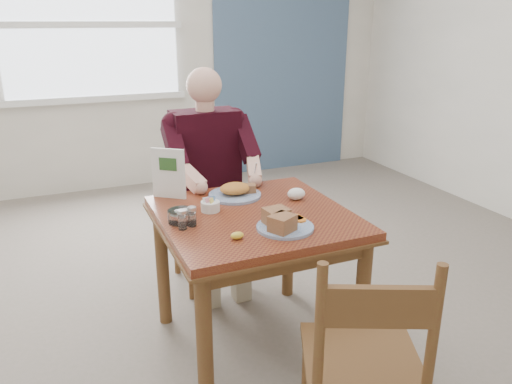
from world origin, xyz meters
name	(u,v)px	position (x,y,z in m)	size (l,w,h in m)	color
floor	(254,342)	(0.00, 0.00, 0.00)	(6.00, 6.00, 0.00)	#6A6356
wall_back	(134,46)	(0.00, 3.00, 1.40)	(5.50, 5.50, 0.00)	beige
accent_panel	(284,43)	(1.60, 2.98, 1.40)	(1.60, 0.02, 2.80)	#425C7B
lemon_wedge	(237,236)	(-0.19, -0.25, 0.77)	(0.06, 0.04, 0.03)	gold
napkin	(296,194)	(0.28, 0.10, 0.78)	(0.10, 0.08, 0.06)	white
metal_dish	(297,194)	(0.32, 0.16, 0.75)	(0.07, 0.07, 0.01)	silver
window	(90,25)	(-0.40, 2.97, 1.60)	(1.72, 0.04, 1.42)	white
table	(254,234)	(0.00, 0.00, 0.64)	(0.92, 0.92, 0.75)	brown
chair_far	(207,210)	(0.00, 0.80, 0.48)	(0.42, 0.42, 0.95)	brown
chair_near	(364,365)	(0.05, -0.88, 0.48)	(0.56, 0.56, 0.95)	brown
diner	(209,164)	(0.00, 0.71, 0.81)	(0.53, 0.56, 1.39)	tan
near_plate	(282,222)	(0.04, -0.23, 0.78)	(0.33, 0.33, 0.09)	white
far_plate	(236,191)	(0.00, 0.26, 0.78)	(0.34, 0.34, 0.08)	white
caddy	(210,206)	(-0.19, 0.11, 0.78)	(0.11, 0.11, 0.07)	white
shakers	(187,218)	(-0.35, -0.05, 0.80)	(0.10, 0.07, 0.09)	white
creamer	(181,216)	(-0.36, 0.03, 0.78)	(0.16, 0.16, 0.06)	white
menu	(168,173)	(-0.33, 0.38, 0.89)	(0.15, 0.12, 0.27)	white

